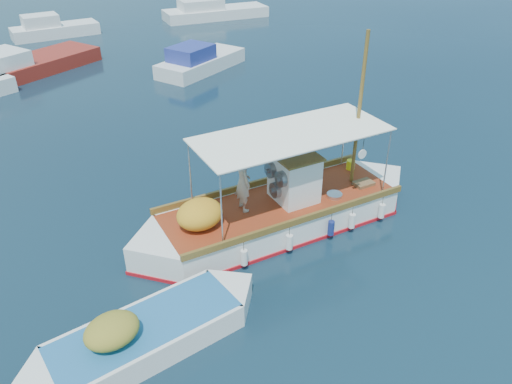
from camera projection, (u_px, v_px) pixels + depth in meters
ground at (283, 228)px, 15.63m from camera, size 160.00×160.00×0.00m
fishing_caique at (278, 212)px, 15.42m from camera, size 9.56×4.02×5.95m
dinghy at (145, 337)px, 11.40m from camera, size 5.96×1.95×1.46m
bg_boat_n at (10, 70)px, 27.72m from camera, size 10.42×5.64×1.80m
bg_boat_ne at (199, 62)px, 29.00m from camera, size 6.21×3.78×1.80m
bg_boat_e at (213, 12)px, 40.97m from camera, size 8.86×4.82×1.80m
bg_boat_far_n at (53, 30)px, 35.81m from camera, size 6.15×2.84×1.80m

